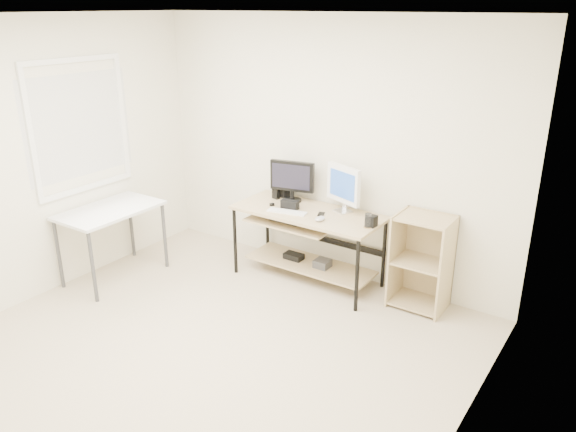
# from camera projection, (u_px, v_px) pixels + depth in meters

# --- Properties ---
(room) EXTENTS (4.01, 4.01, 2.62)m
(room) POSITION_uv_depth(u_px,v_px,m) (177.00, 198.00, 4.15)
(room) COLOR #C1B194
(room) RESTS_ON ground
(desk) EXTENTS (1.50, 0.65, 0.75)m
(desk) POSITION_uv_depth(u_px,v_px,m) (306.00, 230.00, 5.62)
(desk) COLOR tan
(desk) RESTS_ON ground
(side_table) EXTENTS (0.60, 1.00, 0.75)m
(side_table) POSITION_uv_depth(u_px,v_px,m) (110.00, 216.00, 5.62)
(side_table) COLOR white
(side_table) RESTS_ON ground
(shelf_unit) EXTENTS (0.50, 0.40, 0.90)m
(shelf_unit) POSITION_uv_depth(u_px,v_px,m) (423.00, 261.00, 5.16)
(shelf_unit) COLOR tan
(shelf_unit) RESTS_ON ground
(black_monitor) EXTENTS (0.46, 0.19, 0.43)m
(black_monitor) POSITION_uv_depth(u_px,v_px,m) (292.00, 179.00, 5.72)
(black_monitor) COLOR black
(black_monitor) RESTS_ON desk
(white_imac) EXTENTS (0.42, 0.19, 0.47)m
(white_imac) POSITION_uv_depth(u_px,v_px,m) (343.00, 186.00, 5.42)
(white_imac) COLOR silver
(white_imac) RESTS_ON desk
(keyboard) EXTENTS (0.41, 0.19, 0.01)m
(keyboard) POSITION_uv_depth(u_px,v_px,m) (287.00, 212.00, 5.50)
(keyboard) COLOR white
(keyboard) RESTS_ON desk
(mouse) EXTENTS (0.09, 0.13, 0.04)m
(mouse) POSITION_uv_depth(u_px,v_px,m) (320.00, 219.00, 5.28)
(mouse) COLOR #BCBCC1
(mouse) RESTS_ON desk
(center_speaker) EXTENTS (0.18, 0.09, 0.09)m
(center_speaker) POSITION_uv_depth(u_px,v_px,m) (290.00, 205.00, 5.58)
(center_speaker) COLOR black
(center_speaker) RESTS_ON desk
(speaker_left) EXTENTS (0.13, 0.13, 0.21)m
(speaker_left) POSITION_uv_depth(u_px,v_px,m) (285.00, 187.00, 5.89)
(speaker_left) COLOR black
(speaker_left) RESTS_ON desk
(speaker_right) EXTENTS (0.09, 0.09, 0.11)m
(speaker_right) POSITION_uv_depth(u_px,v_px,m) (371.00, 221.00, 5.14)
(speaker_right) COLOR black
(speaker_right) RESTS_ON desk
(audio_controller) EXTENTS (0.08, 0.06, 0.15)m
(audio_controller) POSITION_uv_depth(u_px,v_px,m) (276.00, 192.00, 5.87)
(audio_controller) COLOR black
(audio_controller) RESTS_ON desk
(volume_puck) EXTENTS (0.06, 0.06, 0.02)m
(volume_puck) POSITION_uv_depth(u_px,v_px,m) (272.00, 204.00, 5.68)
(volume_puck) COLOR black
(volume_puck) RESTS_ON desk
(smartphone) EXTENTS (0.09, 0.12, 0.01)m
(smartphone) POSITION_uv_depth(u_px,v_px,m) (321.00, 214.00, 5.44)
(smartphone) COLOR black
(smartphone) RESTS_ON desk
(coaster) EXTENTS (0.10, 0.10, 0.01)m
(coaster) POSITION_uv_depth(u_px,v_px,m) (368.00, 227.00, 5.13)
(coaster) COLOR #A9824C
(coaster) RESTS_ON desk
(drinking_glass) EXTENTS (0.08, 0.08, 0.13)m
(drinking_glass) POSITION_uv_depth(u_px,v_px,m) (368.00, 220.00, 5.11)
(drinking_glass) COLOR white
(drinking_glass) RESTS_ON coaster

